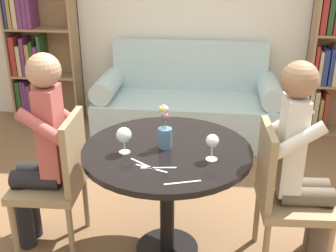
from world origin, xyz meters
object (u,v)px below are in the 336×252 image
chair_left (58,177)px  wine_glass_left (124,136)px  person_right (302,165)px  flower_vase (165,132)px  chair_right (283,192)px  person_left (41,150)px  bookshelf_right (336,59)px  couch (187,106)px  bookshelf_left (36,54)px  wine_glass_right (212,142)px

chair_left → wine_glass_left: size_ratio=5.89×
person_right → flower_vase: person_right is taller
chair_right → wine_glass_left: 0.99m
person_left → wine_glass_left: person_left is taller
bookshelf_right → couch: bearing=-169.8°
bookshelf_right → person_left: size_ratio=1.21×
couch → bookshelf_left: 1.74m
wine_glass_left → flower_vase: size_ratio=0.59×
bookshelf_left → chair_left: (0.98, -2.11, -0.25)m
person_left → person_right: (1.55, -0.01, 0.00)m
person_left → wine_glass_left: bearing=78.2°
wine_glass_right → chair_right: bearing=14.0°
chair_right → flower_vase: 0.78m
chair_right → bookshelf_left: bearing=44.8°
wine_glass_right → flower_vase: 0.30m
wine_glass_right → flower_vase: size_ratio=0.58×
chair_right → bookshelf_right: bearing=-23.1°
person_left → person_right: bearing=87.6°
bookshelf_left → couch: bearing=-8.9°
bookshelf_right → chair_right: bearing=-110.2°
wine_glass_left → bookshelf_left: bearing=123.0°
wine_glass_right → bookshelf_left: bearing=130.7°
chair_left → person_right: size_ratio=0.70×
person_left → wine_glass_left: size_ratio=8.38×
chair_right → flower_vase: (-0.70, 0.02, 0.34)m
chair_left → wine_glass_left: (0.45, -0.10, 0.35)m
couch → chair_right: (0.69, -1.88, 0.18)m
chair_right → couch: bearing=17.2°
chair_left → wine_glass_left: bearing=75.8°
chair_left → flower_vase: 0.75m
chair_right → wine_glass_right: (-0.43, -0.11, 0.35)m
couch → bookshelf_left: bookshelf_left is taller
couch → flower_vase: size_ratio=7.07×
couch → chair_left: (-0.69, -1.85, 0.18)m
person_left → flower_vase: 0.78m
couch → wine_glass_left: 2.03m
person_right → bookshelf_right: bearing=-21.1°
bookshelf_right → chair_left: bearing=-135.6°
chair_right → person_right: (0.09, 0.01, 0.18)m
flower_vase → person_right: bearing=-1.0°
chair_left → person_left: size_ratio=0.70×
wine_glass_right → chair_left: bearing=172.0°
chair_right → chair_left: bearing=86.0°
bookshelf_right → person_left: (-2.25, -2.12, -0.10)m
flower_vase → chair_right: bearing=-1.7°
bookshelf_right → flower_vase: bookshelf_right is taller
chair_right → flower_vase: size_ratio=3.49×
bookshelf_left → wine_glass_left: size_ratio=10.09×
couch → chair_right: couch is taller
person_left → wine_glass_right: bearing=81.1°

